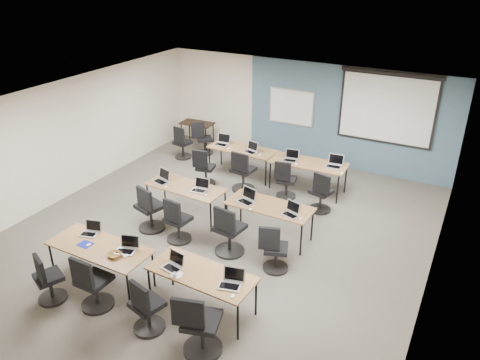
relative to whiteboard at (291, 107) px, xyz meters
The scene contains 58 objects.
floor 4.67m from the whiteboard, 86.12° to the right, with size 8.00×9.00×0.02m, color #6B6354.
ceiling 4.61m from the whiteboard, 86.12° to the right, with size 8.00×9.00×0.02m, color white.
wall_back 0.32m from the whiteboard, 13.87° to the left, with size 8.00×0.04×2.70m, color beige.
wall_front 8.93m from the whiteboard, 88.08° to the right, with size 8.00×0.04×2.70m, color beige.
wall_left 5.77m from the whiteboard, 129.90° to the right, with size 0.04×9.00×2.70m, color beige.
wall_right 6.17m from the whiteboard, 45.83° to the right, with size 0.04×9.00×2.70m, color beige.
blue_accent_panel 1.55m from the whiteboard, ahead, with size 5.50×0.04×2.70m, color #3D5977.
whiteboard is the anchor object (origin of this frame).
projector_screen 2.54m from the whiteboard, ahead, with size 2.40×0.10×1.82m.
training_table_front_left 6.79m from the whiteboard, 95.73° to the right, with size 1.82×0.76×0.73m.
training_table_front_right 6.68m from the whiteboard, 79.31° to the right, with size 1.72×0.72×0.73m.
training_table_mid_left 4.27m from the whiteboard, 99.22° to the right, with size 1.71×0.71×0.73m.
training_table_mid_right 4.33m from the whiteboard, 72.84° to the right, with size 1.71×0.71×0.73m.
training_table_back_left 1.94m from the whiteboard, 109.95° to the right, with size 1.73×0.72×0.73m.
training_table_back_right 2.23m from the whiteboard, 55.55° to the right, with size 1.80×0.75×0.73m.
laptop_0 6.60m from the whiteboard, 99.51° to the right, with size 0.30×0.25×0.23m.
mouse_0 6.87m from the whiteboard, 97.17° to the right, with size 0.06×0.09×0.03m, color white.
task_chair_0 7.67m from the whiteboard, 98.16° to the right, with size 0.50×0.46×0.95m.
laptop_1 6.62m from the whiteboard, 91.50° to the right, with size 0.32×0.27×0.25m.
mouse_1 6.77m from the whiteboard, 90.71° to the right, with size 0.07×0.10×0.04m, color white.
task_chair_1 7.37m from the whiteboard, 92.60° to the right, with size 0.53×0.53×1.01m.
laptop_2 6.68m from the whiteboard, 83.30° to the right, with size 0.31×0.27×0.24m.
mouse_2 6.82m from the whiteboard, 81.75° to the right, with size 0.06×0.10×0.04m, color white.
task_chair_2 7.42m from the whiteboard, 84.16° to the right, with size 0.49×0.49×0.97m.
laptop_3 6.83m from the whiteboard, 74.79° to the right, with size 0.33×0.28×0.25m.
mouse_3 7.09m from the whiteboard, 74.13° to the right, with size 0.06×0.09×0.03m, color white.
task_chair_3 7.55m from the whiteboard, 77.12° to the right, with size 0.58×0.57×1.05m.
laptop_4 4.41m from the whiteboard, 106.62° to the right, with size 0.35×0.30×0.26m.
mouse_4 4.55m from the whiteboard, 102.89° to the right, with size 0.06×0.10×0.03m, color white.
task_chair_4 5.17m from the whiteboard, 101.59° to the right, with size 0.56×0.55×1.03m.
laptop_5 4.21m from the whiteboard, 94.09° to the right, with size 0.32×0.28×0.25m.
mouse_5 4.35m from the whiteboard, 90.88° to the right, with size 0.06×0.10×0.04m, color white.
task_chair_5 5.17m from the whiteboard, 93.11° to the right, with size 0.50×0.50×0.98m.
laptop_6 4.25m from the whiteboard, 79.16° to the right, with size 0.35×0.30×0.26m.
mouse_6 4.57m from the whiteboard, 77.09° to the right, with size 0.05×0.09×0.03m, color white.
task_chair_6 5.12m from the whiteboard, 80.56° to the right, with size 0.57×0.57×1.05m.
laptop_7 4.60m from the whiteboard, 67.20° to the right, with size 0.31×0.26×0.24m.
mouse_7 4.77m from the whiteboard, 65.08° to the right, with size 0.06×0.09×0.03m, color white.
task_chair_7 5.44m from the whiteboard, 70.33° to the right, with size 0.48×0.46×0.95m.
laptop_8 2.15m from the whiteboard, 125.79° to the right, with size 0.36×0.30×0.27m.
mouse_8 2.18m from the whiteboard, 115.36° to the right, with size 0.06×0.10×0.04m, color white.
task_chair_8 3.06m from the whiteboard, 113.87° to the right, with size 0.46×0.46×0.95m.
laptop_9 1.91m from the whiteboard, 99.96° to the right, with size 0.33×0.28×0.25m.
mouse_9 2.02m from the whiteboard, 90.57° to the right, with size 0.06×0.09×0.03m, color white.
task_chair_9 2.68m from the whiteboard, 94.20° to the right, with size 0.56×0.56×1.04m.
laptop_10 2.05m from the whiteboard, 66.98° to the right, with size 0.33×0.28×0.25m.
mouse_10 2.32m from the whiteboard, 63.75° to the right, with size 0.06×0.10×0.04m, color white.
task_chair_10 2.71m from the whiteboard, 69.62° to the right, with size 0.46×0.46×0.95m.
laptop_11 2.52m from the whiteboard, 42.58° to the right, with size 0.36×0.31×0.27m.
mouse_11 2.94m from the whiteboard, 43.47° to the right, with size 0.06×0.10×0.03m, color white.
task_chair_11 3.32m from the whiteboard, 54.83° to the right, with size 0.49×0.49×0.97m.
blue_mousepad 6.88m from the whiteboard, 97.73° to the right, with size 0.23×0.19×0.01m, color navy.
snack_bowl 6.86m from the whiteboard, 92.07° to the right, with size 0.22×0.22×0.05m, color olive.
snack_plate 6.85m from the whiteboard, 82.19° to the right, with size 0.19×0.19×0.01m, color white.
coffee_cup 6.92m from the whiteboard, 82.09° to the right, with size 0.06×0.06×0.06m, color silver.
utility_table 2.86m from the whiteboard, 168.16° to the right, with size 0.96×0.53×0.75m.
spare_chair_a 2.67m from the whiteboard, 157.44° to the right, with size 0.54×0.46×0.95m.
spare_chair_b 3.18m from the whiteboard, 149.99° to the right, with size 0.46×0.46×0.95m.
Camera 1 is at (4.22, -6.99, 5.14)m, focal length 35.00 mm.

